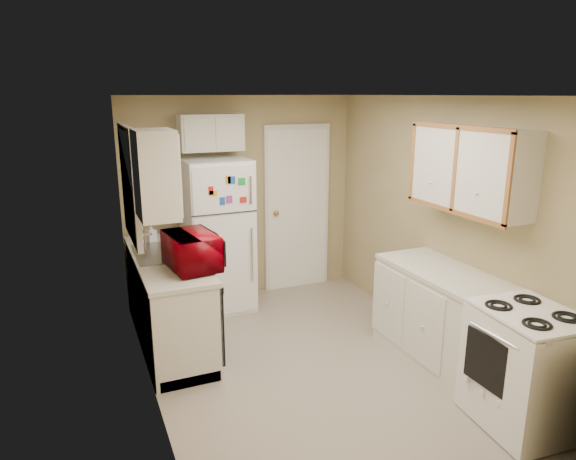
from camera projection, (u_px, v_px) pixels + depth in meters
name	position (u px, v px, depth m)	size (l,w,h in m)	color
floor	(309.00, 362.00, 4.77)	(3.80, 3.80, 0.00)	#B6AA9B
ceiling	(312.00, 96.00, 4.15)	(3.80, 3.80, 0.00)	white
wall_left	(146.00, 257.00, 3.93)	(3.80, 3.80, 0.00)	tan
wall_right	(440.00, 223.00, 4.99)	(3.80, 3.80, 0.00)	tan
wall_back	(242.00, 198.00, 6.15)	(2.80, 2.80, 0.00)	tan
wall_front	(462.00, 326.00, 2.77)	(2.80, 2.80, 0.00)	tan
left_counter	(169.00, 300.00, 5.04)	(0.60, 1.80, 0.90)	silver
dishwasher	(214.00, 315.00, 4.60)	(0.03, 0.58, 0.72)	black
sink	(164.00, 256.00, 5.06)	(0.54, 0.74, 0.16)	gray
microwave	(192.00, 252.00, 4.56)	(0.32, 0.58, 0.38)	#81000B
soap_bottle	(151.00, 233.00, 5.39)	(0.09, 0.09, 0.20)	beige
window_blinds	(131.00, 184.00, 4.77)	(0.10, 0.98, 1.08)	silver
upper_cabinet_left	(156.00, 175.00, 4.03)	(0.30, 0.45, 0.70)	silver
refrigerator	(217.00, 235.00, 5.81)	(0.71, 0.69, 1.73)	white
cabinet_over_fridge	(210.00, 133.00, 5.66)	(0.70, 0.30, 0.40)	silver
interior_door	(297.00, 209.00, 6.42)	(0.86, 0.06, 2.08)	white
right_counter	(467.00, 333.00, 4.35)	(0.60, 2.00, 0.90)	silver
stove	(524.00, 371.00, 3.76)	(0.60, 0.73, 0.89)	white
upper_cabinet_right	(470.00, 169.00, 4.33)	(0.30, 1.20, 0.70)	silver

